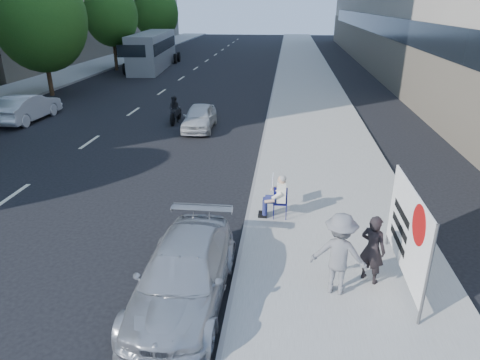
# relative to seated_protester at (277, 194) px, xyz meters

# --- Properties ---
(ground) EXTENTS (160.00, 160.00, 0.00)m
(ground) POSITION_rel_seated_protester_xyz_m (-2.29, -1.23, -0.87)
(ground) COLOR black
(ground) RESTS_ON ground
(near_sidewalk) EXTENTS (5.00, 120.00, 0.15)m
(near_sidewalk) POSITION_rel_seated_protester_xyz_m (1.71, 18.77, -0.80)
(near_sidewalk) COLOR gray
(near_sidewalk) RESTS_ON ground
(far_sidewalk) EXTENTS (4.50, 120.00, 0.15)m
(far_sidewalk) POSITION_rel_seated_protester_xyz_m (-19.04, 18.77, -0.80)
(far_sidewalk) COLOR gray
(far_sidewalk) RESTS_ON ground
(tree_far_c) EXTENTS (6.00, 6.00, 8.47)m
(tree_far_c) POSITION_rel_seated_protester_xyz_m (-15.99, 16.77, 4.15)
(tree_far_c) COLOR #382616
(tree_far_c) RESTS_ON ground
(tree_far_d) EXTENTS (4.80, 4.80, 7.65)m
(tree_far_d) POSITION_rel_seated_protester_xyz_m (-15.99, 28.77, 4.01)
(tree_far_d) COLOR #382616
(tree_far_d) RESTS_ON ground
(tree_far_e) EXTENTS (5.40, 5.40, 7.89)m
(tree_far_e) POSITION_rel_seated_protester_xyz_m (-15.99, 42.77, 3.91)
(tree_far_e) COLOR #382616
(tree_far_e) RESTS_ON ground
(seated_protester) EXTENTS (0.83, 1.12, 1.31)m
(seated_protester) POSITION_rel_seated_protester_xyz_m (0.00, 0.00, 0.00)
(seated_protester) COLOR navy
(seated_protester) RESTS_ON near_sidewalk
(jogger) EXTENTS (1.31, 0.91, 1.85)m
(jogger) POSITION_rel_seated_protester_xyz_m (1.40, -3.37, 0.20)
(jogger) COLOR slate
(jogger) RESTS_ON near_sidewalk
(pedestrian_woman) EXTENTS (0.70, 0.67, 1.61)m
(pedestrian_woman) POSITION_rel_seated_protester_xyz_m (2.18, -2.90, 0.08)
(pedestrian_woman) COLOR black
(pedestrian_woman) RESTS_ON near_sidewalk
(protest_banner) EXTENTS (0.08, 3.06, 2.20)m
(protest_banner) POSITION_rel_seated_protester_xyz_m (2.89, -2.78, 0.53)
(protest_banner) COLOR #4C4C4C
(protest_banner) RESTS_ON near_sidewalk
(parked_sedan) EXTENTS (1.85, 4.50, 1.30)m
(parked_sedan) POSITION_rel_seated_protester_xyz_m (-1.83, -3.88, -0.22)
(parked_sedan) COLOR #A7A9AE
(parked_sedan) RESTS_ON ground
(white_sedan_near) EXTENTS (1.56, 3.65, 1.23)m
(white_sedan_near) POSITION_rel_seated_protester_xyz_m (-4.16, 9.50, -0.26)
(white_sedan_near) COLOR silver
(white_sedan_near) RESTS_ON ground
(white_sedan_mid) EXTENTS (1.70, 4.45, 1.45)m
(white_sedan_mid) POSITION_rel_seated_protester_xyz_m (-13.74, 10.15, -0.15)
(white_sedan_mid) COLOR silver
(white_sedan_mid) RESTS_ON ground
(motorcycle) EXTENTS (0.70, 2.04, 1.42)m
(motorcycle) POSITION_rel_seated_protester_xyz_m (-5.69, 10.61, -0.24)
(motorcycle) COLOR black
(motorcycle) RESTS_ON ground
(bus) EXTENTS (3.76, 12.27, 3.30)m
(bus) POSITION_rel_seated_protester_xyz_m (-12.89, 30.58, 0.76)
(bus) COLOR gray
(bus) RESTS_ON ground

